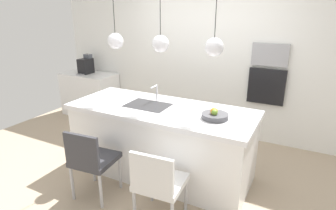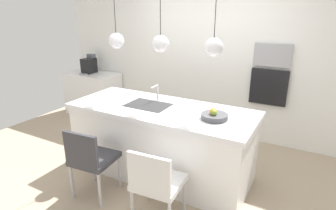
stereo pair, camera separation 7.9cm
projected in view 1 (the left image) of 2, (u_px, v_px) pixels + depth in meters
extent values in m
plane|color=tan|center=(162.00, 171.00, 3.85)|extent=(6.60, 6.60, 0.00)
cube|color=white|center=(207.00, 59.00, 4.81)|extent=(6.00, 0.10, 2.60)
cube|color=white|center=(161.00, 143.00, 3.71)|extent=(2.32, 0.91, 0.87)
cube|color=white|center=(161.00, 110.00, 3.55)|extent=(2.38, 0.97, 0.06)
cube|color=#2D2D30|center=(148.00, 106.00, 3.63)|extent=(0.56, 0.40, 0.02)
cylinder|color=silver|center=(157.00, 92.00, 3.80)|extent=(0.02, 0.02, 0.22)
cylinder|color=silver|center=(154.00, 87.00, 3.70)|extent=(0.02, 0.16, 0.02)
cylinder|color=#4C4C51|center=(215.00, 116.00, 3.18)|extent=(0.31, 0.31, 0.06)
sphere|color=olive|center=(215.00, 112.00, 3.13)|extent=(0.07, 0.07, 0.07)
sphere|color=orange|center=(214.00, 111.00, 3.15)|extent=(0.08, 0.08, 0.08)
cube|color=white|center=(90.00, 94.00, 5.83)|extent=(1.10, 0.60, 0.87)
cube|color=black|center=(86.00, 66.00, 5.66)|extent=(0.20, 0.28, 0.30)
cube|color=gray|center=(80.00, 74.00, 5.56)|extent=(0.16, 0.08, 0.02)
cube|color=#4C515B|center=(88.00, 56.00, 5.67)|extent=(0.14, 0.11, 0.08)
cube|color=#9E9EA3|center=(270.00, 55.00, 4.25)|extent=(0.54, 0.08, 0.34)
cube|color=black|center=(266.00, 86.00, 4.41)|extent=(0.56, 0.08, 0.56)
cube|color=#333338|center=(95.00, 159.00, 3.25)|extent=(0.49, 0.50, 0.06)
cube|color=#333338|center=(81.00, 151.00, 2.99)|extent=(0.43, 0.08, 0.37)
cylinder|color=#B2B2B7|center=(120.00, 172.00, 3.43)|extent=(0.04, 0.04, 0.43)
cylinder|color=#B2B2B7|center=(94.00, 166.00, 3.57)|extent=(0.04, 0.04, 0.43)
cylinder|color=#B2B2B7|center=(101.00, 191.00, 3.08)|extent=(0.04, 0.04, 0.43)
cylinder|color=#B2B2B7|center=(72.00, 183.00, 3.22)|extent=(0.04, 0.04, 0.43)
cube|color=silver|center=(161.00, 182.00, 2.88)|extent=(0.51, 0.49, 0.06)
cube|color=silver|center=(151.00, 174.00, 2.62)|extent=(0.45, 0.07, 0.38)
cylinder|color=#B2B2B7|center=(186.00, 195.00, 3.05)|extent=(0.04, 0.04, 0.40)
cylinder|color=#B2B2B7|center=(152.00, 186.00, 3.20)|extent=(0.04, 0.04, 0.40)
cylinder|color=#B2B2B7|center=(135.00, 207.00, 2.85)|extent=(0.04, 0.04, 0.40)
sphere|color=silver|center=(115.00, 41.00, 3.57)|extent=(0.20, 0.20, 0.20)
cylinder|color=black|center=(113.00, 8.00, 3.44)|extent=(0.01, 0.01, 0.60)
sphere|color=silver|center=(160.00, 44.00, 3.29)|extent=(0.20, 0.20, 0.20)
cylinder|color=black|center=(160.00, 8.00, 3.16)|extent=(0.01, 0.01, 0.60)
sphere|color=silver|center=(214.00, 47.00, 3.00)|extent=(0.20, 0.20, 0.20)
cylinder|color=black|center=(216.00, 8.00, 2.87)|extent=(0.01, 0.01, 0.60)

